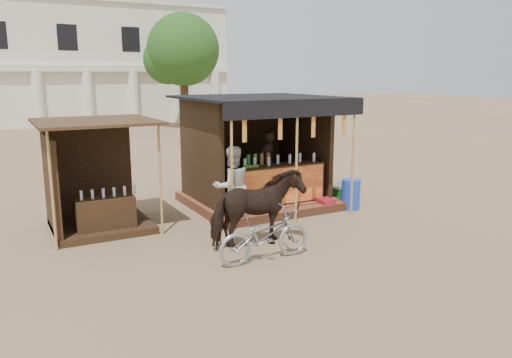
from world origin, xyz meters
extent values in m
plane|color=#846B4C|center=(0.00, 0.00, 0.00)|extent=(120.00, 120.00, 0.00)
cube|color=brown|center=(1.00, 3.50, 0.11)|extent=(3.40, 2.80, 0.22)
cube|color=brown|center=(1.00, 1.95, 0.10)|extent=(3.40, 0.35, 0.20)
cube|color=#352213|center=(1.00, 2.55, 0.69)|extent=(2.60, 0.55, 0.95)
cube|color=red|center=(1.00, 2.27, 0.69)|extent=(2.50, 0.02, 0.88)
cube|color=#352213|center=(1.00, 4.75, 1.47)|extent=(3.00, 0.12, 2.50)
cube|color=#352213|center=(-0.50, 3.50, 1.47)|extent=(0.12, 2.50, 2.50)
cube|color=#352213|center=(2.50, 3.50, 1.47)|extent=(0.12, 2.50, 2.50)
cube|color=black|center=(1.00, 3.30, 2.75)|extent=(3.60, 3.60, 0.06)
cube|color=black|center=(1.00, 1.52, 2.57)|extent=(3.60, 0.06, 0.36)
cylinder|color=tan|center=(-0.60, 1.55, 1.38)|extent=(0.06, 0.06, 2.75)
cylinder|color=tan|center=(1.00, 1.55, 1.38)|extent=(0.06, 0.06, 2.75)
cylinder|color=tan|center=(2.60, 1.55, 1.38)|extent=(0.06, 0.06, 2.75)
cube|color=red|center=(-0.30, 1.55, 2.20)|extent=(0.10, 0.02, 0.55)
cube|color=red|center=(0.57, 1.55, 2.20)|extent=(0.10, 0.02, 0.55)
cube|color=red|center=(1.43, 1.55, 2.20)|extent=(0.10, 0.02, 0.55)
cube|color=red|center=(2.30, 1.55, 2.20)|extent=(0.10, 0.02, 0.55)
imported|color=black|center=(1.43, 3.60, 1.04)|extent=(0.71, 0.61, 1.64)
cube|color=#352213|center=(-3.00, 3.20, 0.07)|extent=(2.00, 2.00, 0.15)
cube|color=#352213|center=(-3.00, 4.15, 1.05)|extent=(1.90, 0.10, 2.10)
cube|color=#352213|center=(-3.95, 3.20, 1.05)|extent=(0.10, 1.90, 2.10)
cube|color=#472D19|center=(-3.00, 3.10, 2.35)|extent=(2.40, 2.40, 0.06)
cylinder|color=tan|center=(-4.05, 2.15, 1.18)|extent=(0.05, 0.05, 2.35)
cylinder|color=tan|center=(-1.95, 2.15, 1.18)|extent=(0.05, 0.05, 2.35)
cube|color=#352213|center=(-3.00, 2.70, 0.40)|extent=(1.20, 0.50, 0.80)
imported|color=black|center=(-0.58, 0.49, 0.76)|extent=(1.83, 0.88, 1.53)
imported|color=#9E9EA7|center=(-0.80, -0.20, 0.47)|extent=(1.81, 0.63, 0.95)
imported|color=beige|center=(-0.39, 2.00, 0.90)|extent=(0.88, 0.69, 1.79)
cylinder|color=blue|center=(2.85, 1.88, 0.37)|extent=(0.51, 0.51, 0.75)
cube|color=maroon|center=(2.17, 2.00, 0.16)|extent=(0.37, 0.40, 0.31)
cube|color=#176A25|center=(3.09, 2.60, 0.20)|extent=(0.71, 0.56, 0.40)
cube|color=white|center=(3.09, 2.60, 0.43)|extent=(0.73, 0.59, 0.06)
cube|color=silver|center=(-2.00, 30.00, 4.00)|extent=(26.00, 7.00, 8.00)
cube|color=silver|center=(-2.00, 26.40, 3.70)|extent=(26.00, 0.50, 0.40)
cylinder|color=silver|center=(-2.00, 26.40, 1.80)|extent=(0.70, 0.70, 3.60)
cylinder|color=silver|center=(1.00, 26.40, 1.80)|extent=(0.70, 0.70, 3.60)
cylinder|color=silver|center=(4.00, 26.40, 1.80)|extent=(0.70, 0.70, 3.60)
cylinder|color=silver|center=(7.00, 26.40, 1.80)|extent=(0.70, 0.70, 3.60)
cylinder|color=silver|center=(10.00, 26.40, 1.80)|extent=(0.70, 0.70, 3.60)
cylinder|color=#382314|center=(6.00, 22.00, 2.00)|extent=(0.50, 0.50, 4.00)
sphere|color=#2D5C1F|center=(6.00, 22.00, 4.80)|extent=(4.40, 4.40, 4.40)
sphere|color=#2D5C1F|center=(5.20, 22.60, 4.20)|extent=(2.99, 2.99, 2.99)
camera|label=1|loc=(-5.01, -7.65, 3.31)|focal=35.00mm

